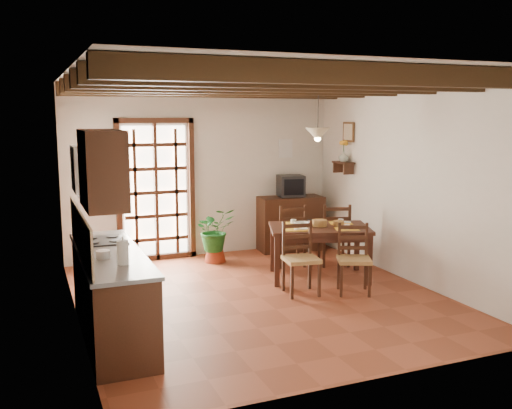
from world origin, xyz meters
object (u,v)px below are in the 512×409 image
chair_near_right (354,272)px  sideboard (290,223)px  chair_near_left (301,272)px  crt_tv (291,186)px  potted_plant (215,227)px  kitchen_counter (111,293)px  dining_table (319,233)px  pendant_lamp (318,133)px  chair_far_right (334,246)px  chair_far_left (290,246)px

chair_near_right → sideboard: (0.27, 2.50, 0.18)m
chair_near_left → crt_tv: 2.58m
potted_plant → kitchen_counter: bearing=-127.9°
dining_table → pendant_lamp: 1.42m
chair_near_left → chair_far_right: bearing=51.2°
chair_near_right → sideboard: bearing=107.9°
chair_near_right → pendant_lamp: pendant_lamp is taller
kitchen_counter → chair_near_right: size_ratio=2.47×
crt_tv → chair_far_left: bearing=-106.6°
chair_near_left → chair_far_right: 1.59m
chair_far_left → potted_plant: potted_plant is taller
dining_table → chair_far_left: size_ratio=1.65×
sideboard → pendant_lamp: (-0.36, -1.61, 1.61)m
chair_near_left → sideboard: size_ratio=0.86×
dining_table → potted_plant: size_ratio=0.89×
dining_table → sideboard: bearing=97.4°
chair_far_right → sideboard: size_ratio=0.89×
kitchen_counter → sideboard: 4.45m
chair_near_right → crt_tv: size_ratio=1.91×
chair_near_left → crt_tv: (0.93, 2.26, 0.83)m
chair_far_left → pendant_lamp: (0.09, -0.69, 1.77)m
crt_tv → potted_plant: (-1.47, -0.29, -0.55)m
chair_far_left → crt_tv: size_ratio=2.04×
dining_table → sideboard: size_ratio=1.47×
chair_near_left → potted_plant: bearing=112.0°
sideboard → crt_tv: size_ratio=2.30×
kitchen_counter → dining_table: size_ratio=1.40×
dining_table → chair_near_left: (-0.57, -0.55, -0.36)m
kitchen_counter → dining_table: kitchen_counter is taller
chair_far_left → chair_far_right: size_ratio=1.00×
chair_far_right → potted_plant: bearing=-10.7°
dining_table → chair_near_right: chair_near_right is taller
crt_tv → chair_near_right: bearing=-86.6°
kitchen_counter → pendant_lamp: size_ratio=2.66×
pendant_lamp → dining_table: bearing=-90.0°
kitchen_counter → crt_tv: bearing=39.3°
dining_table → crt_tv: size_ratio=3.37×
sideboard → chair_near_left: bearing=-108.1°
chair_near_right → chair_far_left: 1.58m
chair_near_right → sideboard: size_ratio=0.83×
sideboard → potted_plant: bearing=-164.5°
sideboard → potted_plant: (-1.47, -0.29, 0.10)m
kitchen_counter → dining_table: (3.08, 1.11, 0.19)m
chair_far_right → pendant_lamp: (-0.57, -0.45, 1.77)m
potted_plant → crt_tv: bearing=11.0°
dining_table → potted_plant: 1.80m
chair_near_left → chair_far_left: (0.48, 1.34, 0.01)m
chair_far_right → pendant_lamp: pendant_lamp is taller
chair_far_right → crt_tv: size_ratio=2.05×
crt_tv → pendant_lamp: bearing=-93.2°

